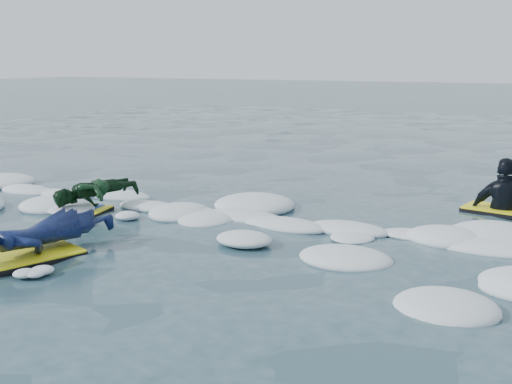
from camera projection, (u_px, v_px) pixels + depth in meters
ground at (209, 250)px, 7.46m from camera, size 120.00×120.00×0.00m
foam_band at (251, 229)px, 8.35m from camera, size 12.00×3.10×0.30m
prone_woman_unit at (40, 237)px, 7.12m from camera, size 0.99×1.83×0.46m
prone_child_unit at (96, 196)px, 9.25m from camera, size 1.04×1.35×0.48m
waiting_rider_unit at (504, 215)px, 9.17m from camera, size 1.20×0.79×1.66m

